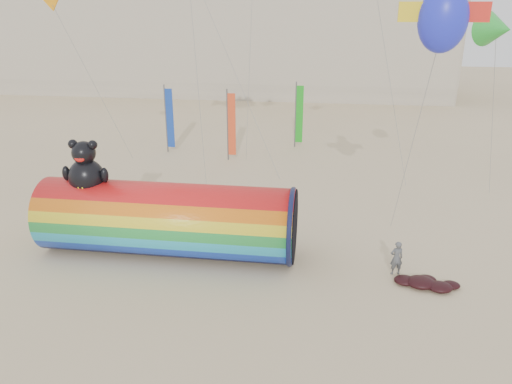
# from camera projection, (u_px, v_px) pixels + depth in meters

# --- Properties ---
(ground) EXTENTS (160.00, 160.00, 0.00)m
(ground) POSITION_uv_depth(u_px,v_px,m) (241.00, 251.00, 23.21)
(ground) COLOR #CCB58C
(ground) RESTS_ON ground
(hotel_building) EXTENTS (60.40, 15.40, 20.60)m
(hotel_building) POSITION_uv_depth(u_px,v_px,m) (209.00, 9.00, 63.79)
(hotel_building) COLOR #B7AD99
(hotel_building) RESTS_ON ground
(windsock_assembly) EXTENTS (11.51, 3.50, 5.30)m
(windsock_assembly) POSITION_uv_depth(u_px,v_px,m) (167.00, 217.00, 22.45)
(windsock_assembly) COLOR red
(windsock_assembly) RESTS_ON ground
(kite_handler) EXTENTS (0.63, 0.49, 1.52)m
(kite_handler) POSITION_uv_depth(u_px,v_px,m) (396.00, 258.00, 20.95)
(kite_handler) COLOR #4D4F53
(kite_handler) RESTS_ON ground
(fabric_bundle) EXTENTS (2.62, 1.35, 0.41)m
(fabric_bundle) POSITION_uv_depth(u_px,v_px,m) (426.00, 283.00, 20.19)
(fabric_bundle) COLOR black
(fabric_bundle) RESTS_ON ground
(festival_banners) EXTENTS (10.33, 4.41, 5.20)m
(festival_banners) POSITION_uv_depth(u_px,v_px,m) (234.00, 119.00, 37.79)
(festival_banners) COLOR #59595E
(festival_banners) RESTS_ON ground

